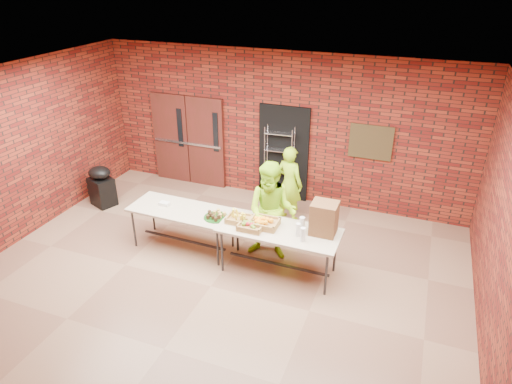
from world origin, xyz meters
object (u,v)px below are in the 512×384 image
wire_rack (279,164)px  volunteer_woman (289,184)px  table_right (279,233)px  coffee_dispenser (324,218)px  table_left (182,212)px  volunteer_man (272,212)px  covered_grill (102,186)px

wire_rack → volunteer_woman: wire_rack is taller
wire_rack → table_right: 2.66m
coffee_dispenser → volunteer_woman: size_ratio=0.34×
table_left → coffee_dispenser: bearing=2.6°
wire_rack → volunteer_man: volunteer_man is taller
table_left → volunteer_woman: (1.49, 1.68, 0.07)m
table_left → coffee_dispenser: size_ratio=3.56×
covered_grill → volunteer_man: bearing=14.5°
covered_grill → volunteer_man: 4.10m
volunteer_man → wire_rack: bearing=101.4°
covered_grill → volunteer_woman: volunteer_woman is taller
covered_grill → table_left: bearing=3.2°
table_left → table_right: bearing=-1.8°
covered_grill → volunteer_woman: (3.93, 0.85, 0.34)m
volunteer_man → coffee_dispenser: bearing=-17.6°
table_right → volunteer_woman: 1.82m
volunteer_man → covered_grill: bearing=168.7°
wire_rack → covered_grill: wire_rack is taller
table_right → coffee_dispenser: (0.69, 0.16, 0.34)m
volunteer_woman → covered_grill: bearing=28.9°
wire_rack → volunteer_man: bearing=-78.6°
table_left → coffee_dispenser: (2.56, 0.06, 0.37)m
table_right → volunteer_man: bearing=124.7°
coffee_dispenser → volunteer_woman: bearing=123.3°
wire_rack → covered_grill: (-3.46, -1.59, -0.39)m
volunteer_woman → volunteer_man: bearing=111.1°
coffee_dispenser → volunteer_man: size_ratio=0.30×
table_right → coffee_dispenser: coffee_dispenser is taller
table_left → wire_rack: bearing=68.3°
wire_rack → table_left: bearing=-116.8°
table_right → volunteer_woman: volunteer_woman is taller
coffee_dispenser → table_left: bearing=-178.7°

